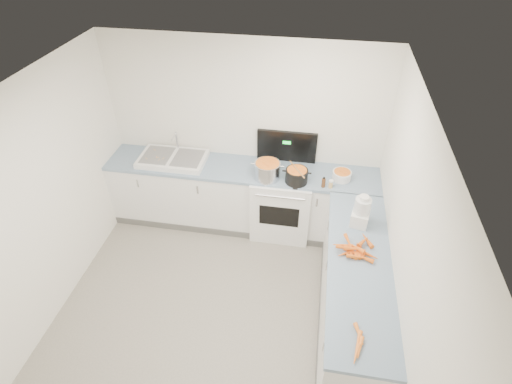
% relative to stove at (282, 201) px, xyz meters
% --- Properties ---
extents(floor, '(3.50, 4.00, 0.00)m').
position_rel_stove_xyz_m(floor, '(-0.55, -1.69, -0.47)').
color(floor, gray).
rests_on(floor, ground).
extents(ceiling, '(3.50, 4.00, 0.00)m').
position_rel_stove_xyz_m(ceiling, '(-0.55, -1.69, 2.03)').
color(ceiling, white).
rests_on(ceiling, ground).
extents(wall_back, '(3.50, 0.00, 2.50)m').
position_rel_stove_xyz_m(wall_back, '(-0.55, 0.31, 0.78)').
color(wall_back, white).
rests_on(wall_back, ground).
extents(wall_left, '(0.00, 4.00, 2.50)m').
position_rel_stove_xyz_m(wall_left, '(-2.30, -1.69, 0.78)').
color(wall_left, white).
rests_on(wall_left, ground).
extents(wall_right, '(0.00, 4.00, 2.50)m').
position_rel_stove_xyz_m(wall_right, '(1.20, -1.69, 0.78)').
color(wall_right, white).
rests_on(wall_right, ground).
extents(counter_back, '(3.50, 0.62, 0.94)m').
position_rel_stove_xyz_m(counter_back, '(-0.55, 0.01, -0.00)').
color(counter_back, white).
rests_on(counter_back, ground).
extents(counter_right, '(0.62, 2.20, 0.94)m').
position_rel_stove_xyz_m(counter_right, '(0.90, -1.39, -0.00)').
color(counter_right, white).
rests_on(counter_right, ground).
extents(stove, '(0.76, 0.65, 1.36)m').
position_rel_stove_xyz_m(stove, '(0.00, 0.00, 0.00)').
color(stove, white).
rests_on(stove, ground).
extents(sink, '(0.86, 0.52, 0.31)m').
position_rel_stove_xyz_m(sink, '(-1.45, 0.02, 0.50)').
color(sink, white).
rests_on(sink, counter_back).
extents(steel_pot, '(0.34, 0.34, 0.23)m').
position_rel_stove_xyz_m(steel_pot, '(-0.19, -0.14, 0.56)').
color(steel_pot, silver).
rests_on(steel_pot, stove).
extents(black_pot, '(0.29, 0.29, 0.19)m').
position_rel_stove_xyz_m(black_pot, '(0.17, -0.16, 0.54)').
color(black_pot, black).
rests_on(black_pot, stove).
extents(wooden_spoon, '(0.21, 0.33, 0.02)m').
position_rel_stove_xyz_m(wooden_spoon, '(0.17, -0.16, 0.65)').
color(wooden_spoon, '#AD7A47').
rests_on(wooden_spoon, black_pot).
extents(mixing_bowl, '(0.25, 0.25, 0.11)m').
position_rel_stove_xyz_m(mixing_bowl, '(0.72, -0.01, 0.52)').
color(mixing_bowl, white).
rests_on(mixing_bowl, counter_back).
extents(extract_bottle, '(0.05, 0.05, 0.12)m').
position_rel_stove_xyz_m(extract_bottle, '(0.50, -0.21, 0.52)').
color(extract_bottle, '#593319').
rests_on(extract_bottle, counter_back).
extents(spice_jar, '(0.05, 0.05, 0.09)m').
position_rel_stove_xyz_m(spice_jar, '(0.59, -0.21, 0.51)').
color(spice_jar, '#E5B266').
rests_on(spice_jar, counter_back).
extents(food_processor, '(0.22, 0.25, 0.37)m').
position_rel_stove_xyz_m(food_processor, '(0.90, -0.79, 0.62)').
color(food_processor, white).
rests_on(food_processor, counter_right).
extents(carrot_pile, '(0.45, 0.41, 0.09)m').
position_rel_stove_xyz_m(carrot_pile, '(0.87, -1.23, 0.50)').
color(carrot_pile, orange).
rests_on(carrot_pile, counter_right).
extents(peeled_carrots, '(0.11, 0.37, 0.04)m').
position_rel_stove_xyz_m(peeled_carrots, '(0.85, -2.24, 0.49)').
color(peeled_carrots, orange).
rests_on(peeled_carrots, counter_right).
extents(peelings, '(0.25, 0.26, 0.01)m').
position_rel_stove_xyz_m(peelings, '(-1.65, -0.02, 0.54)').
color(peelings, tan).
rests_on(peelings, sink).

